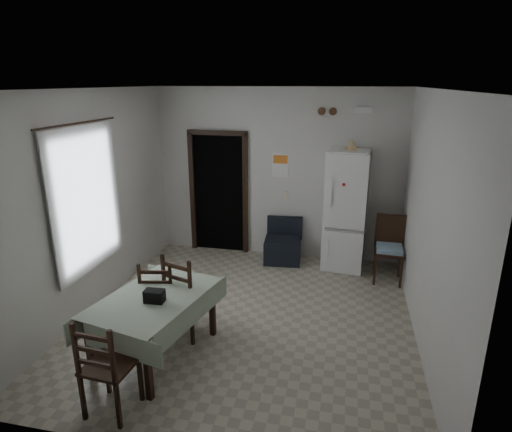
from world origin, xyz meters
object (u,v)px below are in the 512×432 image
object	(u,v)px
dining_table	(156,326)
dining_chair_far_left	(160,295)
dining_chair_near_head	(109,364)
navy_seat	(283,241)
corner_chair	(389,250)
fridge	(346,210)
dining_chair_far_right	(188,293)

from	to	relation	value
dining_table	dining_chair_far_left	size ratio (longest dim) A/B	1.45
dining_table	dining_chair_near_head	xyz separation A→B (m)	(-0.04, -0.88, 0.13)
navy_seat	dining_chair_far_left	distance (m)	2.71
corner_chair	dining_chair_near_head	world-z (taller)	corner_chair
fridge	dining_chair_far_right	world-z (taller)	fridge
corner_chair	dining_chair_far_left	xyz separation A→B (m)	(-2.84, -2.04, -0.02)
dining_chair_far_left	dining_chair_far_right	world-z (taller)	dining_chair_far_right
navy_seat	dining_chair_near_head	size ratio (longest dim) A/B	0.73
navy_seat	corner_chair	world-z (taller)	corner_chair
dining_chair_far_left	dining_chair_far_right	xyz separation A→B (m)	(0.35, 0.04, 0.04)
fridge	dining_chair_far_left	world-z (taller)	fridge
navy_seat	dining_chair_near_head	bearing A→B (deg)	-109.99
fridge	corner_chair	distance (m)	0.93
dining_chair_far_right	dining_chair_near_head	size ratio (longest dim) A/B	1.06
navy_seat	dining_chair_far_right	world-z (taller)	dining_chair_far_right
dining_table	dining_chair_far_left	world-z (taller)	dining_chair_far_left
fridge	navy_seat	world-z (taller)	fridge
corner_chair	dining_chair_near_head	distance (m)	4.36
dining_table	dining_chair_far_right	distance (m)	0.58
dining_chair_near_head	dining_chair_far_left	bearing A→B (deg)	-80.82
corner_chair	navy_seat	bearing A→B (deg)	168.33
dining_chair_far_right	fridge	bearing A→B (deg)	-108.69
dining_chair_far_left	dining_chair_far_right	distance (m)	0.35
corner_chair	dining_chair_far_left	world-z (taller)	corner_chair
fridge	dining_chair_near_head	bearing A→B (deg)	-111.85
navy_seat	dining_chair_near_head	world-z (taller)	dining_chair_near_head
dining_chair_far_left	dining_chair_far_right	size ratio (longest dim) A/B	0.92
fridge	dining_chair_far_left	bearing A→B (deg)	-124.95
navy_seat	dining_chair_far_right	size ratio (longest dim) A/B	0.69
corner_chair	dining_table	size ratio (longest dim) A/B	0.72
dining_chair_far_right	dining_table	bearing A→B (deg)	87.37
navy_seat	dining_chair_far_right	distance (m)	2.54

